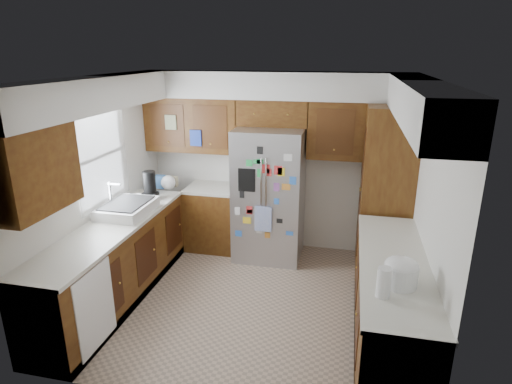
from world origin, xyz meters
TOP-DOWN VIEW (x-y plane):
  - floor at (0.00, 0.00)m, footprint 3.60×3.60m
  - room_shell at (-0.11, 0.36)m, footprint 3.64×3.24m
  - left_counter_run at (-1.36, 0.03)m, footprint 1.36×3.20m
  - right_counter_run at (1.50, -0.47)m, footprint 0.63×2.25m
  - pantry at (1.50, 1.15)m, footprint 0.60×0.90m
  - fridge at (-0.00, 1.20)m, footprint 0.90×0.79m
  - bridge_cabinet at (0.00, 1.43)m, footprint 0.96×0.34m
  - fridge_top_items at (-0.09, 1.42)m, footprint 0.74×0.36m
  - sink_assembly at (-1.50, 0.10)m, footprint 0.52×0.70m
  - left_counter_clutter at (-1.45, 0.84)m, footprint 0.32×0.83m
  - rice_cooker at (1.50, -0.91)m, footprint 0.29×0.28m
  - paper_towel at (1.35, -1.12)m, footprint 0.11×0.11m

SIDE VIEW (x-z plane):
  - floor at x=0.00m, z-range 0.00..0.00m
  - right_counter_run at x=1.50m, z-range -0.04..0.88m
  - left_counter_run at x=-1.36m, z-range -0.03..0.89m
  - fridge at x=0.00m, z-range 0.00..1.80m
  - sink_assembly at x=-1.50m, z-range 0.80..1.17m
  - paper_towel at x=1.35m, z-range 0.92..1.17m
  - rice_cooker at x=1.50m, z-range 0.92..1.17m
  - left_counter_clutter at x=-1.45m, z-range 0.86..1.24m
  - pantry at x=1.50m, z-range 0.00..2.15m
  - room_shell at x=-0.11m, z-range 0.56..3.08m
  - bridge_cabinet at x=0.00m, z-range 1.80..2.15m
  - fridge_top_items at x=-0.09m, z-range 2.14..2.42m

